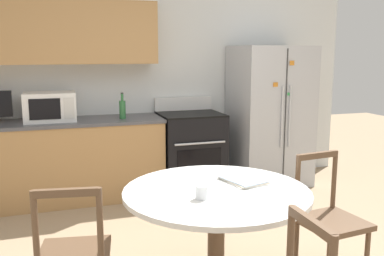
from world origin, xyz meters
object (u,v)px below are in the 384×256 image
Objects in this scene: dining_chair_right at (329,220)px; candle_glass at (202,193)px; counter_bottle at (122,109)px; dining_chair_left at (74,256)px; refrigerator at (270,116)px; microwave at (50,107)px; oven_range at (190,151)px.

dining_chair_right is 1.11m from candle_glass.
counter_bottle is 2.38m from dining_chair_left.
counter_bottle is at bearing 179.75° from refrigerator.
counter_bottle is (0.76, -0.08, -0.04)m from microwave.
dining_chair_left is at bearing -138.35° from refrigerator.
microwave is at bearing 173.69° from counter_bottle.
microwave is 0.59× the size of dining_chair_left.
dining_chair_left is (-2.48, -2.21, -0.42)m from refrigerator.
counter_bottle is 0.32× the size of dining_chair_right.
dining_chair_left is at bearing -106.66° from counter_bottle.
dining_chair_left is 10.85× the size of candle_glass.
oven_range is at bearing -88.42° from dining_chair_right.
refrigerator reaches higher than microwave.
oven_range is at bearing 66.81° from dining_chair_left.
dining_chair_right is at bearing 8.88° from candle_glass.
refrigerator is 1.83m from counter_bottle.
oven_range is 1.20× the size of dining_chair_right.
dining_chair_right is at bearing 9.36° from dining_chair_left.
dining_chair_right is (-0.70, -2.22, -0.42)m from refrigerator.
oven_range is (-1.01, 0.06, -0.38)m from refrigerator.
oven_range is 0.97m from counter_bottle.
microwave is 2.39m from dining_chair_left.
candle_glass is (-0.73, -2.44, 0.33)m from oven_range.
refrigerator is 3.21× the size of microwave.
microwave is at bearing 178.66° from oven_range.
refrigerator reaches higher than candle_glass.
refrigerator is at bearing -113.76° from dining_chair_right.
microwave reaches higher than oven_range.
refrigerator is 1.89× the size of dining_chair_right.
refrigerator is 1.58× the size of oven_range.
oven_range reaches higher than candle_glass.
microwave is 0.77m from counter_bottle.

